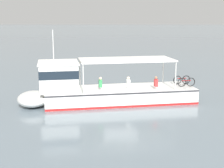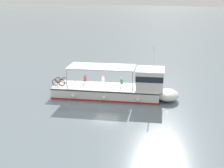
{
  "view_description": "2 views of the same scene",
  "coord_description": "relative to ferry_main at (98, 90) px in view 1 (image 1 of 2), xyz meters",
  "views": [
    {
      "loc": [
        -23.95,
        0.5,
        6.31
      ],
      "look_at": [
        -0.19,
        0.64,
        1.4
      ],
      "focal_mm": 53.85,
      "sensor_mm": 36.0,
      "label": 1
    },
    {
      "loc": [
        28.81,
        11.05,
        10.51
      ],
      "look_at": [
        -0.19,
        0.64,
        1.4
      ],
      "focal_mm": 50.89,
      "sensor_mm": 36.0,
      "label": 2
    }
  ],
  "objects": [
    {
      "name": "ferry_main",
      "position": [
        0.0,
        0.0,
        0.0
      ],
      "size": [
        5.35,
        13.05,
        5.32
      ],
      "color": "white",
      "rests_on": "ground"
    },
    {
      "name": "ground_plane",
      "position": [
        0.37,
        -1.64,
        -1.02
      ],
      "size": [
        400.0,
        400.0,
        0.0
      ],
      "primitive_type": "plane",
      "color": "slate"
    }
  ]
}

